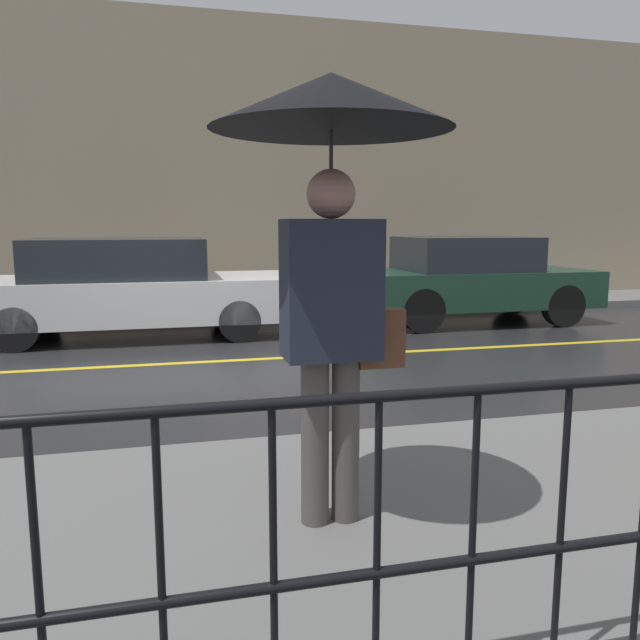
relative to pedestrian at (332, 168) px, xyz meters
name	(u,v)px	position (x,y,z in m)	size (l,w,h in m)	color
ground_plane	(194,363)	(-0.52, 4.58, -1.93)	(80.00, 80.00, 0.00)	#262628
sidewalk_near	(235,550)	(-0.52, -0.08, -1.87)	(28.00, 2.90, 0.12)	#60605E
sidewalk_far	(184,312)	(-0.52, 8.72, -1.87)	(28.00, 1.85, 0.12)	#60605E
lane_marking	(194,362)	(-0.52, 4.58, -1.93)	(25.20, 0.12, 0.01)	gold
building_storefront	(177,163)	(-0.52, 9.80, 0.91)	(28.00, 0.30, 5.70)	gray
railing_foreground	(273,529)	(-0.52, -1.28, -1.16)	(12.00, 0.04, 1.05)	black
pedestrian	(332,168)	(0.00, 0.00, 0.00)	(1.18, 1.18, 2.25)	#4C4742
car_white	(130,287)	(-1.34, 6.70, -1.20)	(4.75, 1.94, 1.46)	silver
car_dark_green	(470,279)	(4.22, 6.70, -1.19)	(4.00, 1.80, 1.46)	#193828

